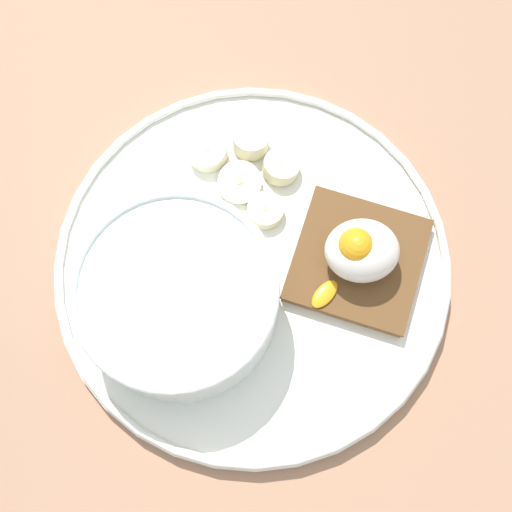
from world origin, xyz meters
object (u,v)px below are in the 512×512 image
Objects in this scene: oatmeal_bowl at (182,298)px; banana_slice_left at (253,141)px; banana_slice_inner at (269,211)px; banana_slice_back at (211,152)px; poached_egg at (364,249)px; banana_slice_right at (284,167)px; banana_slice_front at (243,183)px; toast_slice at (361,257)px.

banana_slice_left is at bearing -111.49° from oatmeal_bowl.
banana_slice_inner is (-5.84, -6.90, -2.28)cm from oatmeal_bowl.
poached_egg is at bearing 141.06° from banana_slice_back.
banana_slice_back is (10.36, -8.37, -2.31)cm from poached_egg.
banana_slice_right is (-2.22, 2.04, -0.10)cm from banana_slice_left.
oatmeal_bowl is 13.32cm from banana_slice_left.
banana_slice_left is at bearing -42.56° from banana_slice_right.
banana_slice_front is at bearing -36.43° from poached_egg.
banana_slice_back is (10.47, -8.24, 0.04)cm from toast_slice.
poached_egg reaches higher than banana_slice_front.
poached_egg reaches higher than banana_slice_left.
oatmeal_bowl reaches higher than banana_slice_front.
banana_slice_right is (5.01, -7.07, -2.30)cm from poached_egg.
toast_slice is 8.63cm from banana_slice_right.
poached_egg is at bearing 148.77° from banana_slice_inner.
banana_slice_front is 0.96× the size of banana_slice_inner.
banana_slice_inner is (1.20, 3.30, -0.15)cm from banana_slice_right.
banana_slice_back is 5.50cm from banana_slice_right.
poached_egg reaches higher than banana_slice_back.
banana_slice_left reaches higher than banana_slice_front.
banana_slice_left is at bearing -166.59° from banana_slice_back.
toast_slice is at bearing -131.88° from poached_egg.
banana_slice_front is at bearing 133.64° from banana_slice_back.
oatmeal_bowl is at bearing 55.37° from banana_slice_right.
toast_slice is at bearing 129.30° from banana_slice_left.
poached_egg is 1.61× the size of banana_slice_right.
banana_slice_front is at bearing -49.95° from banana_slice_inner.
banana_slice_inner is (-1.81, 2.15, -0.05)cm from banana_slice_front.
toast_slice is 11.61cm from banana_slice_left.
toast_slice is 3.24× the size of banana_slice_left.
banana_slice_right is at bearing -124.63° from oatmeal_bowl.
oatmeal_bowl is at bearing 81.59° from banana_slice_back.
poached_egg is at bearing 143.57° from banana_slice_front.
banana_slice_front is 3.29cm from banana_slice_left.
banana_slice_front is 0.88× the size of banana_slice_back.
banana_slice_front is at bearing 20.86° from banana_slice_right.
banana_slice_back is at bearing -98.41° from oatmeal_bowl.
poached_egg is (-12.06, -3.13, 0.16)cm from oatmeal_bowl.
toast_slice is 9.99cm from banana_slice_front.
banana_slice_right is (-5.35, 1.30, 0.01)cm from banana_slice_back.
banana_slice_front reaches higher than banana_slice_inner.
banana_slice_front is (8.14, -5.79, -0.05)cm from toast_slice.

